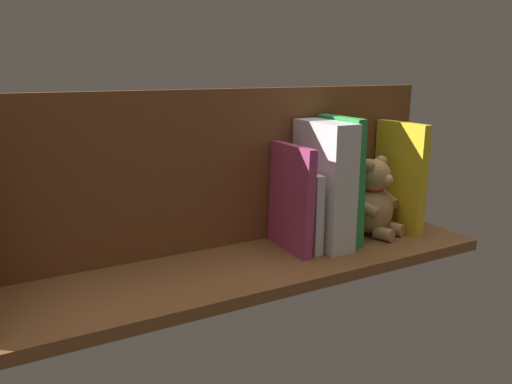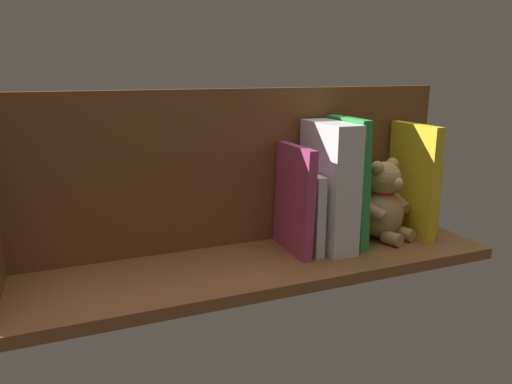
{
  "view_description": "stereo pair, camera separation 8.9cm",
  "coord_description": "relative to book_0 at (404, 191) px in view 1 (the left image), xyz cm",
  "views": [
    {
      "loc": [
        40.5,
        76.56,
        35.91
      ],
      "look_at": [
        0.0,
        0.0,
        13.56
      ],
      "focal_mm": 33.65,
      "sensor_mm": 36.0,
      "label": 1
    },
    {
      "loc": [
        32.4,
        80.33,
        35.91
      ],
      "look_at": [
        0.0,
        0.0,
        13.56
      ],
      "focal_mm": 33.65,
      "sensor_mm": 36.0,
      "label": 2
    }
  ],
  "objects": [
    {
      "name": "book_1",
      "position": [
        2.87,
        1.19,
        4.04
      ],
      "size": [
        2.13,
        14.56,
        24.44
      ],
      "primitive_type": "cube",
      "color": "yellow",
      "rests_on": "ground_plane"
    },
    {
      "name": "book_4",
      "position": [
        31.78,
        1.06,
        2.53
      ],
      "size": [
        2.62,
        14.31,
        21.48
      ],
      "primitive_type": "cube",
      "rotation": [
        0.0,
        -0.04,
        0.0
      ],
      "color": "#B23F72",
      "rests_on": "ground_plane"
    },
    {
      "name": "book_0",
      "position": [
        0.0,
        0.0,
        0.0
      ],
      "size": [
        1.75,
        12.18,
        16.36
      ],
      "primitive_type": "cube",
      "color": "yellow",
      "rests_on": "ground_plane"
    },
    {
      "name": "ground_plane",
      "position": [
        40.8,
        3.2,
        -9.28
      ],
      "size": [
        94.7,
        25.39,
        2.2
      ],
      "primitive_type": "cube",
      "color": "brown"
    },
    {
      "name": "book_3",
      "position": [
        28.98,
        0.71,
        -0.15
      ],
      "size": [
        1.89,
        13.6,
        16.07
      ],
      "primitive_type": "cube",
      "color": "silver",
      "rests_on": "ground_plane"
    },
    {
      "name": "book_2",
      "position": [
        19.4,
        0.8,
        5.02
      ],
      "size": [
        2.92,
        13.78,
        26.46
      ],
      "primitive_type": "cube",
      "rotation": [
        0.0,
        0.03,
        0.0
      ],
      "color": "green",
      "rests_on": "ground_plane"
    },
    {
      "name": "dictionary_thick_white",
      "position": [
        24.22,
        1.6,
        4.69
      ],
      "size": [
        5.79,
        15.18,
        25.73
      ],
      "primitive_type": "cube",
      "color": "silver",
      "rests_on": "ground_plane"
    },
    {
      "name": "shelf_back_panel",
      "position": [
        40.8,
        -7.24,
        7.88
      ],
      "size": [
        94.7,
        1.5,
        32.12
      ],
      "primitive_type": "cube",
      "color": "brown",
      "rests_on": "ground_plane"
    },
    {
      "name": "teddy_bear",
      "position": [
        10.52,
        1.65,
        -0.56
      ],
      "size": [
        13.26,
        13.2,
        17.33
      ],
      "rotation": [
        0.0,
        0.0,
        0.34
      ],
      "color": "tan",
      "rests_on": "ground_plane"
    }
  ]
}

